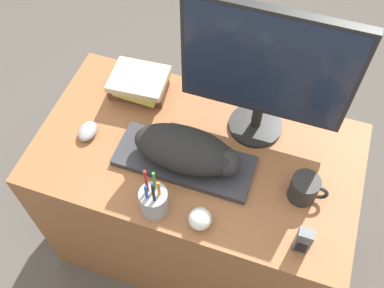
# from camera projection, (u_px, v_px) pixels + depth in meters

# --- Properties ---
(desk) EXTENTS (1.12, 0.63, 0.76)m
(desk) POSITION_uv_depth(u_px,v_px,m) (196.00, 202.00, 1.86)
(desk) COLOR brown
(desk) RESTS_ON ground_plane
(keyboard) EXTENTS (0.47, 0.18, 0.02)m
(keyboard) POSITION_uv_depth(u_px,v_px,m) (184.00, 161.00, 1.51)
(keyboard) COLOR #2D2D33
(keyboard) RESTS_ON desk
(cat) EXTENTS (0.36, 0.17, 0.12)m
(cat) POSITION_uv_depth(u_px,v_px,m) (189.00, 151.00, 1.45)
(cat) COLOR black
(cat) RESTS_ON keyboard
(monitor) EXTENTS (0.54, 0.19, 0.52)m
(monitor) POSITION_uv_depth(u_px,v_px,m) (266.00, 70.00, 1.36)
(monitor) COLOR black
(monitor) RESTS_ON desk
(computer_mouse) EXTENTS (0.06, 0.09, 0.04)m
(computer_mouse) POSITION_uv_depth(u_px,v_px,m) (88.00, 131.00, 1.57)
(computer_mouse) COLOR gray
(computer_mouse) RESTS_ON desk
(coffee_mug) EXTENTS (0.12, 0.09, 0.09)m
(coffee_mug) POSITION_uv_depth(u_px,v_px,m) (305.00, 189.00, 1.41)
(coffee_mug) COLOR black
(coffee_mug) RESTS_ON desk
(pen_cup) EXTENTS (0.09, 0.09, 0.21)m
(pen_cup) POSITION_uv_depth(u_px,v_px,m) (154.00, 201.00, 1.38)
(pen_cup) COLOR #939399
(pen_cup) RESTS_ON desk
(baseball) EXTENTS (0.07, 0.07, 0.07)m
(baseball) POSITION_uv_depth(u_px,v_px,m) (200.00, 219.00, 1.36)
(baseball) COLOR silver
(baseball) RESTS_ON desk
(phone) EXTENTS (0.05, 0.03, 0.11)m
(phone) POSITION_uv_depth(u_px,v_px,m) (303.00, 241.00, 1.30)
(phone) COLOR #4C4C51
(phone) RESTS_ON desk
(book_stack) EXTENTS (0.22, 0.18, 0.10)m
(book_stack) POSITION_uv_depth(u_px,v_px,m) (140.00, 84.00, 1.65)
(book_stack) COLOR brown
(book_stack) RESTS_ON desk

